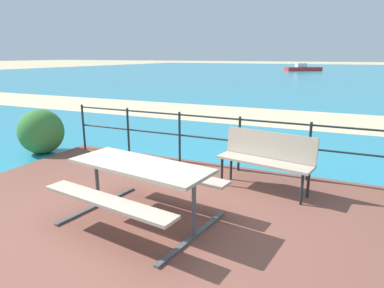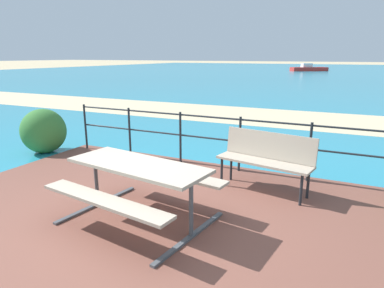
% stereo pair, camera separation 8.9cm
% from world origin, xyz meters
% --- Properties ---
extents(ground_plane, '(240.00, 240.00, 0.00)m').
position_xyz_m(ground_plane, '(0.00, 0.00, 0.00)').
color(ground_plane, tan).
extents(patio_paving, '(6.40, 5.20, 0.06)m').
position_xyz_m(patio_paving, '(0.00, 0.00, 0.03)').
color(patio_paving, brown).
rests_on(patio_paving, ground).
extents(sea_water, '(90.00, 90.00, 0.01)m').
position_xyz_m(sea_water, '(0.00, 40.00, 0.01)').
color(sea_water, teal).
rests_on(sea_water, ground).
extents(beach_strip, '(54.05, 4.36, 0.01)m').
position_xyz_m(beach_strip, '(0.00, 8.40, 0.01)').
color(beach_strip, beige).
rests_on(beach_strip, ground).
extents(picnic_table, '(1.98, 1.62, 0.75)m').
position_xyz_m(picnic_table, '(0.04, 0.06, 0.64)').
color(picnic_table, tan).
rests_on(picnic_table, patio_paving).
extents(park_bench, '(1.48, 0.67, 0.89)m').
position_xyz_m(park_bench, '(1.22, 1.71, 0.61)').
color(park_bench, tan).
rests_on(park_bench, patio_paving).
extents(railing_fence, '(5.94, 0.04, 0.98)m').
position_xyz_m(railing_fence, '(0.00, 2.40, 0.68)').
color(railing_fence, '#1E2328').
rests_on(railing_fence, patio_paving).
extents(shrub_left, '(0.95, 0.95, 0.96)m').
position_xyz_m(shrub_left, '(-3.68, 1.90, 0.48)').
color(shrub_left, '#387533').
rests_on(shrub_left, ground).
extents(boat_near, '(5.00, 3.87, 1.02)m').
position_xyz_m(boat_near, '(-3.46, 45.74, 0.34)').
color(boat_near, red).
rests_on(boat_near, sea_water).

